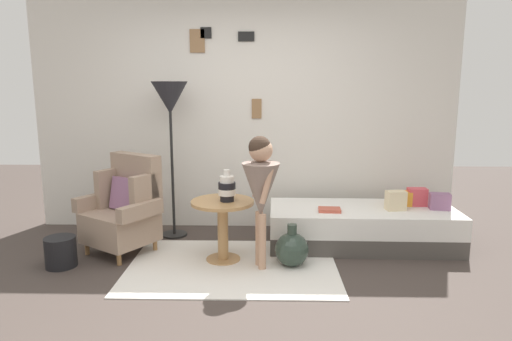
{
  "coord_description": "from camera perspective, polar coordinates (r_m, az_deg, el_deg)",
  "views": [
    {
      "loc": [
        0.24,
        -3.27,
        1.65
      ],
      "look_at": [
        0.15,
        0.95,
        0.85
      ],
      "focal_mm": 31.83,
      "sensor_mm": 36.0,
      "label": 1
    }
  ],
  "objects": [
    {
      "name": "pillow_back",
      "position": [
        5.01,
        17.85,
        -3.36
      ],
      "size": [
        0.2,
        0.13,
        0.15
      ],
      "primitive_type": "cube",
      "rotation": [
        0.0,
        0.0,
        -0.08
      ],
      "color": "orange",
      "rests_on": "daybed"
    },
    {
      "name": "side_table",
      "position": [
        4.29,
        -4.21,
        -5.94
      ],
      "size": [
        0.59,
        0.59,
        0.59
      ],
      "color": "tan",
      "rests_on": "ground"
    },
    {
      "name": "floor_lamp",
      "position": [
        4.92,
        -10.76,
        8.22
      ],
      "size": [
        0.38,
        0.38,
        1.69
      ],
      "color": "black",
      "rests_on": "ground"
    },
    {
      "name": "pillow_extra",
      "position": [
        4.81,
        17.15,
        -3.63
      ],
      "size": [
        0.2,
        0.14,
        0.2
      ],
      "primitive_type": "cube",
      "rotation": [
        0.0,
        0.0,
        0.12
      ],
      "color": "beige",
      "rests_on": "daybed"
    },
    {
      "name": "vase_striped",
      "position": [
        4.2,
        -3.67,
        -2.21
      ],
      "size": [
        0.16,
        0.16,
        0.3
      ],
      "color": "black",
      "rests_on": "side_table"
    },
    {
      "name": "magazine_basket",
      "position": [
        4.59,
        -23.34,
        -9.38
      ],
      "size": [
        0.28,
        0.28,
        0.28
      ],
      "primitive_type": "cylinder",
      "color": "black",
      "rests_on": "ground"
    },
    {
      "name": "daybed",
      "position": [
        4.88,
        13.16,
        -6.87
      ],
      "size": [
        1.91,
        0.84,
        0.4
      ],
      "color": "#4C4742",
      "rests_on": "ground"
    },
    {
      "name": "pillow_head",
      "position": [
        4.99,
        22.09,
        -3.62
      ],
      "size": [
        0.21,
        0.15,
        0.17
      ],
      "primitive_type": "cube",
      "rotation": [
        0.0,
        0.0,
        -0.16
      ],
      "color": "gray",
      "rests_on": "daybed"
    },
    {
      "name": "gallery_wall",
      "position": [
        5.24,
        -1.42,
        6.9
      ],
      "size": [
        4.8,
        0.12,
        2.6
      ],
      "color": "silver",
      "rests_on": "ground"
    },
    {
      "name": "ground_plane",
      "position": [
        3.67,
        -2.77,
        -15.97
      ],
      "size": [
        12.0,
        12.0,
        0.0
      ],
      "primitive_type": "plane",
      "color": "#423833"
    },
    {
      "name": "pillow_mid",
      "position": [
        5.05,
        19.58,
        -3.15
      ],
      "size": [
        0.19,
        0.12,
        0.19
      ],
      "primitive_type": "cube",
      "rotation": [
        0.0,
        0.0,
        0.01
      ],
      "color": "#D64C56",
      "rests_on": "daybed"
    },
    {
      "name": "armchair",
      "position": [
        4.71,
        -16.14,
        -4.62
      ],
      "size": [
        0.9,
        0.85,
        0.97
      ],
      "color": "#9E7042",
      "rests_on": "ground"
    },
    {
      "name": "rug",
      "position": [
        4.28,
        -2.96,
        -11.88
      ],
      "size": [
        1.91,
        1.35,
        0.01
      ],
      "primitive_type": "cube",
      "color": "silver",
      "rests_on": "ground"
    },
    {
      "name": "person_child",
      "position": [
        4.02,
        0.6,
        -1.71
      ],
      "size": [
        0.34,
        0.34,
        1.21
      ],
      "color": "tan",
      "rests_on": "ground"
    },
    {
      "name": "demijohn_near",
      "position": [
        4.25,
        4.52,
        -9.82
      ],
      "size": [
        0.31,
        0.31,
        0.4
      ],
      "color": "#2D3D33",
      "rests_on": "ground"
    },
    {
      "name": "book_on_daybed",
      "position": [
        4.63,
        9.23,
        -4.9
      ],
      "size": [
        0.23,
        0.17,
        0.03
      ],
      "primitive_type": "cube",
      "rotation": [
        0.0,
        0.0,
        -0.07
      ],
      "color": "#C25541",
      "rests_on": "daybed"
    }
  ]
}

